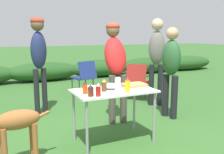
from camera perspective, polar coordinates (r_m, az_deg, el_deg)
ground_plane at (r=3.64m, az=0.38°, el=-14.43°), size 60.00×60.00×0.00m
shrub_hedge at (r=8.38m, az=-15.28°, el=1.21°), size 14.40×0.90×0.60m
folding_table at (r=3.42m, az=0.39°, el=-4.23°), size 1.10×0.64×0.74m
food_tray at (r=3.57m, az=4.97°, el=-1.96°), size 0.37×0.26×0.06m
plate_stack at (r=3.43m, az=-5.00°, el=-2.52°), size 0.21×0.21×0.04m
mixing_bowl at (r=3.49m, az=-0.48°, el=-2.04°), size 0.25×0.25×0.07m
paper_cup_stack at (r=3.35m, az=1.33°, el=-1.66°), size 0.08×0.08×0.17m
beer_bottle at (r=3.31m, az=-1.83°, el=-1.97°), size 0.07×0.07×0.16m
hot_sauce_bottle at (r=3.20m, az=-6.19°, el=-2.48°), size 0.06×0.06×0.16m
bbq_sauce_bottle at (r=3.05m, az=-4.88°, el=-3.16°), size 0.07×0.07×0.14m
ketchup_bottle at (r=3.05m, az=-3.16°, el=-2.98°), size 0.06×0.06×0.16m
mustard_bottle at (r=3.26m, az=3.56°, el=-1.84°), size 0.06×0.06×0.20m
standing_person_in_olive_jacket at (r=4.20m, az=0.78°, el=3.88°), size 0.41×0.53×1.69m
standing_person_in_navy_coat at (r=4.52m, az=13.35°, el=2.84°), size 0.33×0.41×1.61m
standing_person_in_gray_fleece at (r=5.24m, az=10.16°, el=5.54°), size 0.40×0.37×1.81m
standing_person_in_red_jacket at (r=4.81m, az=-16.42°, el=5.57°), size 0.37×0.33×1.80m
dog at (r=3.03m, az=-21.58°, el=-10.03°), size 0.80×0.27×0.71m
camp_chair_green_behind_table at (r=5.75m, az=6.06°, el=-0.56°), size 0.75×0.73×0.83m
camp_chair_near_hedge at (r=6.36m, az=-6.33°, el=0.42°), size 0.56×0.66×0.83m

